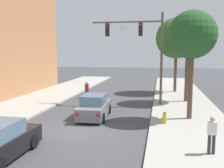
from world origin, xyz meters
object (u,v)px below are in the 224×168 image
car_lead_grey (94,107)px  street_tree_third (176,38)px  fire_hydrant (165,118)px  street_tree_nearest (192,35)px  traffic_signal_mast (142,42)px  pedestrian_crossing_road (87,89)px  pedestrian_sidewalk_right_walker (212,133)px  car_following_black (0,142)px  street_tree_second (188,37)px

car_lead_grey → street_tree_third: 14.45m
fire_hydrant → street_tree_nearest: (1.61, 1.57, 5.03)m
traffic_signal_mast → pedestrian_crossing_road: 7.36m
pedestrian_sidewalk_right_walker → fire_hydrant: (-1.91, 4.42, -0.56)m
car_following_black → pedestrian_crossing_road: pedestrian_crossing_road is taller
car_following_black → street_tree_third: (8.15, 19.53, 5.22)m
traffic_signal_mast → pedestrian_crossing_road: bearing=157.0°
street_tree_nearest → street_tree_third: street_tree_third is taller
street_tree_nearest → traffic_signal_mast: bearing=128.7°
car_lead_grey → street_tree_nearest: (6.34, 0.36, 4.82)m
traffic_signal_mast → street_tree_third: (3.17, 7.32, 0.64)m
car_lead_grey → street_tree_second: bearing=44.4°
car_following_black → pedestrian_crossing_road: 14.52m
car_lead_grey → pedestrian_sidewalk_right_walker: bearing=-40.3°
car_following_black → pedestrian_crossing_road: (-0.44, 14.51, 0.19)m
pedestrian_crossing_road → street_tree_second: street_tree_second is taller
traffic_signal_mast → pedestrian_sidewalk_right_walker: bearing=-69.8°
traffic_signal_mast → street_tree_nearest: 5.62m
car_following_black → street_tree_nearest: bearing=42.6°
street_tree_nearest → car_lead_grey: bearing=-176.7°
pedestrian_crossing_road → pedestrian_sidewalk_right_walker: 15.69m
traffic_signal_mast → street_tree_nearest: bearing=-51.3°
traffic_signal_mast → car_lead_grey: 7.18m
pedestrian_sidewalk_right_walker → street_tree_nearest: street_tree_nearest is taller
street_tree_second → car_following_black: bearing=-122.3°
traffic_signal_mast → street_tree_nearest: traffic_signal_mast is taller
car_following_black → pedestrian_crossing_road: size_ratio=2.59×
car_lead_grey → street_tree_third: size_ratio=0.54×
traffic_signal_mast → street_tree_second: (3.85, 1.78, 0.44)m
pedestrian_crossing_road → street_tree_nearest: (8.94, -6.69, 4.63)m
traffic_signal_mast → street_tree_second: bearing=24.9°
traffic_signal_mast → street_tree_third: size_ratio=0.94×
pedestrian_sidewalk_right_walker → street_tree_second: bearing=89.8°
car_lead_grey → traffic_signal_mast: bearing=59.2°
pedestrian_crossing_road → street_tree_nearest: street_tree_nearest is taller
fire_hydrant → street_tree_third: bearing=84.6°
car_following_black → street_tree_second: size_ratio=0.57×
street_tree_nearest → street_tree_second: size_ratio=0.93×
car_following_black → fire_hydrant: size_ratio=5.91×
pedestrian_sidewalk_right_walker → street_tree_nearest: 7.48m
pedestrian_sidewalk_right_walker → pedestrian_crossing_road: bearing=126.1°
pedestrian_sidewalk_right_walker → fire_hydrant: size_ratio=2.28×
fire_hydrant → street_tree_nearest: size_ratio=0.10×
street_tree_second → street_tree_nearest: bearing=-93.1°
car_lead_grey → street_tree_second: street_tree_second is taller
traffic_signal_mast → fire_hydrant: traffic_signal_mast is taller
pedestrian_sidewalk_right_walker → street_tree_nearest: (-0.30, 5.98, 4.48)m
pedestrian_crossing_road → street_tree_third: size_ratio=0.20×
street_tree_third → car_lead_grey: bearing=-116.4°
car_lead_grey → pedestrian_sidewalk_right_walker: pedestrian_sidewalk_right_walker is taller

